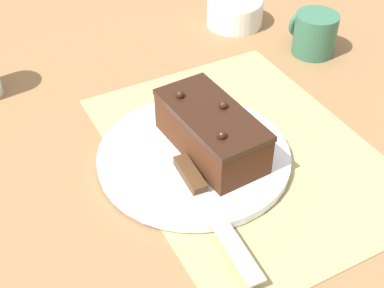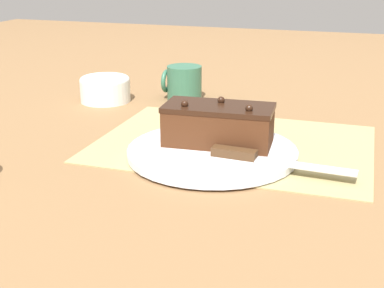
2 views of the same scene
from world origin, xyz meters
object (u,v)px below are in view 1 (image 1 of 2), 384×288
Objects in this scene: serving_knife at (202,194)px; coffee_mug at (314,33)px; cake_plate at (194,156)px; small_bowl at (235,10)px; chocolate_cake at (211,130)px.

coffee_mug is (0.24, -0.36, 0.02)m from serving_knife.
cake_plate is 0.42m from small_bowl.
chocolate_cake is at bearing -122.34° from serving_knife.
coffee_mug is at bearing -156.43° from small_bowl.
cake_plate is at bearing -107.37° from serving_knife.
cake_plate is 1.51× the size of chocolate_cake.
small_bowl is (0.32, -0.26, 0.02)m from cake_plate.
chocolate_cake is (-0.00, -0.03, 0.04)m from cake_plate.
serving_knife is at bearing 158.71° from cake_plate.
chocolate_cake reaches higher than cake_plate.
serving_knife is 0.44m from coffee_mug.
coffee_mug reaches higher than small_bowl.
cake_plate is 1.25× the size of serving_knife.
serving_knife is at bearing 143.73° from chocolate_cake.
chocolate_cake is 2.09× the size of coffee_mug.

